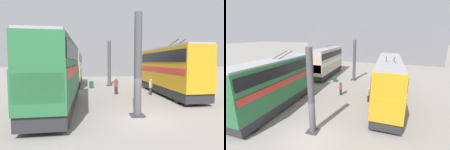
{
  "view_description": "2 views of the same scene",
  "coord_description": "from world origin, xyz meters",
  "views": [
    {
      "loc": [
        -10.18,
        3.23,
        3.53
      ],
      "look_at": [
        9.11,
        0.49,
        2.08
      ],
      "focal_mm": 28.0,
      "sensor_mm": 36.0,
      "label": 1
    },
    {
      "loc": [
        -8.47,
        -5.18,
        7.5
      ],
      "look_at": [
        9.35,
        0.79,
        2.36
      ],
      "focal_mm": 24.0,
      "sensor_mm": 36.0,
      "label": 2
    }
  ],
  "objects": [
    {
      "name": "oil_drum",
      "position": [
        13.38,
        2.69,
        0.46
      ],
      "size": [
        0.59,
        0.59,
        0.93
      ],
      "color": "#235638",
      "rests_on": "ground_plane"
    },
    {
      "name": "bus_right_far",
      "position": [
        16.79,
        5.41,
        2.85
      ],
      "size": [
        10.27,
        2.54,
        5.62
      ],
      "color": "black",
      "rests_on": "ground_plane"
    },
    {
      "name": "depot_back_wall",
      "position": [
        32.26,
        0.0,
        4.32
      ],
      "size": [
        0.5,
        36.0,
        8.64
      ],
      "color": "slate",
      "rests_on": "ground_plane"
    },
    {
      "name": "ground_plane",
      "position": [
        0.0,
        0.0,
        0.0
      ],
      "size": [
        240.0,
        240.0,
        0.0
      ],
      "primitive_type": "plane",
      "color": "gray"
    },
    {
      "name": "support_column_far",
      "position": [
        15.43,
        0.0,
        3.2
      ],
      "size": [
        0.89,
        0.89,
        6.65
      ],
      "color": "#4C4C51",
      "rests_on": "ground_plane"
    },
    {
      "name": "bus_right_near",
      "position": [
        3.37,
        5.41,
        2.91
      ],
      "size": [
        11.06,
        2.54,
        5.73
      ],
      "color": "black",
      "rests_on": "ground_plane"
    },
    {
      "name": "bus_left_near",
      "position": [
        7.46,
        -5.41,
        2.86
      ],
      "size": [
        11.06,
        2.54,
        5.66
      ],
      "color": "black",
      "rests_on": "ground_plane"
    },
    {
      "name": "support_column_near",
      "position": [
        0.7,
        0.0,
        3.2
      ],
      "size": [
        0.89,
        0.89,
        6.65
      ],
      "color": "#4C4C51",
      "rests_on": "ground_plane"
    },
    {
      "name": "person_aisle_midway",
      "position": [
        8.47,
        0.13,
        0.98
      ],
      "size": [
        0.48,
        0.45,
        1.83
      ],
      "rotation": [
        0.0,
        0.0,
        5.38
      ],
      "color": "#2D2D33",
      "rests_on": "ground_plane"
    },
    {
      "name": "person_by_left_row",
      "position": [
        7.6,
        -3.5,
        0.91
      ],
      "size": [
        0.48,
        0.44,
        1.72
      ],
      "rotation": [
        0.0,
        0.0,
        0.93
      ],
      "color": "#2D2D33",
      "rests_on": "ground_plane"
    }
  ]
}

